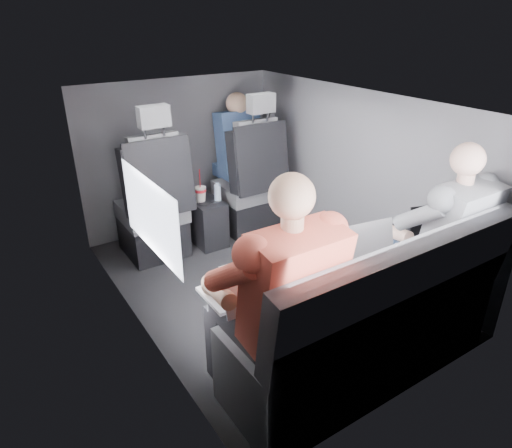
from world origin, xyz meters
TOP-DOWN VIEW (x-y plane):
  - floor at (0.00, 0.00)m, footprint 2.60×2.60m
  - ceiling at (0.00, 0.00)m, footprint 2.60×2.60m
  - panel_left at (-0.90, 0.00)m, footprint 0.02×2.60m
  - panel_right at (0.90, 0.00)m, footprint 0.02×2.60m
  - panel_front at (0.00, 1.30)m, footprint 1.80×0.02m
  - panel_back at (0.00, -1.30)m, footprint 1.80×0.02m
  - side_window at (-0.88, -0.30)m, footprint 0.02×0.75m
  - seatbelt at (0.45, 0.67)m, footprint 0.35×0.11m
  - front_seat_left at (-0.45, 0.84)m, footprint 0.52×0.58m
  - front_seat_right at (0.45, 0.84)m, footprint 0.52×0.58m
  - center_console at (0.00, 0.88)m, footprint 0.24×0.48m
  - rear_bench at (0.00, -1.06)m, footprint 1.60×0.57m
  - soda_cup at (-0.05, 0.82)m, footprint 0.10×0.10m
  - water_bottle at (0.08, 0.76)m, footprint 0.06×0.06m
  - laptop_white at (-0.61, -0.80)m, footprint 0.36×0.34m
  - laptop_silver at (0.02, -0.83)m, footprint 0.44×0.41m
  - laptop_black at (0.67, -0.81)m, footprint 0.37×0.37m
  - passenger_rear_left at (-0.56, -0.97)m, footprint 0.55×0.66m
  - passenger_rear_right at (0.61, -0.97)m, footprint 0.51×0.63m
  - passenger_front_right at (0.49, 1.10)m, footprint 0.39×0.39m

SIDE VIEW (x-z plane):
  - floor at x=0.00m, z-range 0.00..0.00m
  - center_console at x=0.00m, z-range 0.00..0.41m
  - rear_bench at x=0.00m, z-range -0.15..0.77m
  - front_seat_left at x=-0.45m, z-range -0.23..1.03m
  - front_seat_right at x=0.45m, z-range -0.23..1.03m
  - soda_cup at x=-0.05m, z-range 0.33..0.62m
  - water_bottle at x=0.08m, z-range 0.39..0.56m
  - laptop_black at x=0.67m, z-range 0.52..0.74m
  - passenger_rear_right at x=0.61m, z-range 0.02..1.25m
  - laptop_white at x=-0.61m, z-range 0.50..0.77m
  - laptop_silver at x=0.02m, z-range 0.50..0.78m
  - passenger_rear_left at x=-0.56m, z-range 0.01..1.30m
  - panel_left at x=-0.90m, z-range 0.00..1.35m
  - panel_right at x=0.90m, z-range 0.00..1.35m
  - panel_front at x=0.00m, z-range 0.00..1.35m
  - panel_back at x=0.00m, z-range 0.00..1.35m
  - passenger_front_right at x=0.49m, z-range 0.36..1.14m
  - seatbelt at x=0.45m, z-range 0.50..1.10m
  - side_window at x=-0.88m, z-range 0.69..1.11m
  - ceiling at x=0.00m, z-range 1.35..1.35m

